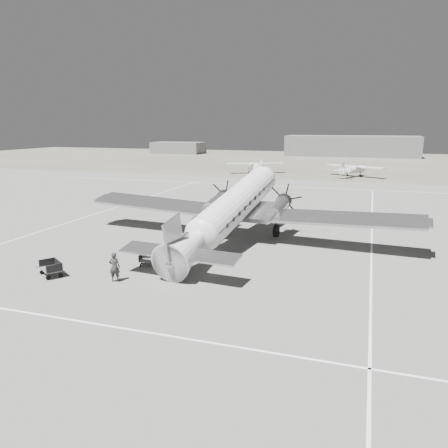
{
  "coord_description": "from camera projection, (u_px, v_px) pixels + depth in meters",
  "views": [
    {
      "loc": [
        11.44,
        -31.39,
        9.86
      ],
      "look_at": [
        0.68,
        0.75,
        2.2
      ],
      "focal_mm": 35.0,
      "sensor_mm": 36.0,
      "label": 1
    }
  ],
  "objects": [
    {
      "name": "passenger",
      "position": [
        170.0,
        248.0,
        33.1
      ],
      "size": [
        0.78,
        0.94,
        1.64
      ],
      "primitive_type": "imported",
      "rotation": [
        0.0,
        0.0,
        1.19
      ],
      "color": "silver",
      "rests_on": "ground"
    },
    {
      "name": "grass_infield",
      "position": [
        328.0,
        161.0,
        122.62
      ],
      "size": [
        260.0,
        90.0,
        0.01
      ],
      "primitive_type": "cube",
      "color": "#686557",
      "rests_on": "ground"
    },
    {
      "name": "taxi_line_near",
      "position": [
        118.0,
        327.0,
        21.8
      ],
      "size": [
        60.0,
        0.15,
        0.01
      ],
      "primitive_type": "cube",
      "color": "white",
      "rests_on": "ground"
    },
    {
      "name": "hangar_main",
      "position": [
        351.0,
        146.0,
        143.47
      ],
      "size": [
        42.0,
        14.0,
        6.6
      ],
      "color": "#5F5F5F",
      "rests_on": "ground"
    },
    {
      "name": "taxi_line_left",
      "position": [
        94.0,
        214.0,
        49.57
      ],
      "size": [
        0.15,
        60.0,
        0.01
      ],
      "primitive_type": "cube",
      "color": "white",
      "rests_on": "ground"
    },
    {
      "name": "ground",
      "position": [
        213.0,
        252.0,
        34.75
      ],
      "size": [
        260.0,
        260.0,
        0.0
      ],
      "primitive_type": "plane",
      "color": "slate",
      "rests_on": "ground"
    },
    {
      "name": "shed_secondary",
      "position": [
        178.0,
        148.0,
        157.71
      ],
      "size": [
        18.0,
        10.0,
        4.0
      ],
      "primitive_type": "cube",
      "color": "#5E5E5E",
      "rests_on": "ground"
    },
    {
      "name": "taxi_line_horizon",
      "position": [
        296.0,
        187.0,
        71.75
      ],
      "size": [
        90.0,
        0.15,
        0.01
      ],
      "primitive_type": "cube",
      "color": "white",
      "rests_on": "ground"
    },
    {
      "name": "baggage_cart_far",
      "position": [
        51.0,
        269.0,
        29.16
      ],
      "size": [
        2.21,
        2.07,
        1.02
      ],
      "primitive_type": null,
      "rotation": [
        0.0,
        0.0,
        -0.59
      ],
      "color": "#5E5E5E",
      "rests_on": "ground"
    },
    {
      "name": "baggage_cart_near",
      "position": [
        149.0,
        260.0,
        31.41
      ],
      "size": [
        1.75,
        1.5,
        0.83
      ],
      "primitive_type": null,
      "rotation": [
        0.0,
        0.0,
        0.37
      ],
      "color": "#5E5E5E",
      "rests_on": "ground"
    },
    {
      "name": "light_plane_left",
      "position": [
        256.0,
        168.0,
        91.57
      ],
      "size": [
        15.31,
        14.37,
        2.51
      ],
      "primitive_type": null,
      "rotation": [
        0.0,
        0.0,
        0.49
      ],
      "color": "silver",
      "rests_on": "ground"
    },
    {
      "name": "taxi_line_right",
      "position": [
        371.0,
        267.0,
        31.03
      ],
      "size": [
        0.15,
        80.0,
        0.01
      ],
      "primitive_type": "cube",
      "color": "white",
      "rests_on": "ground"
    },
    {
      "name": "ground_crew",
      "position": [
        115.0,
        267.0,
        28.04
      ],
      "size": [
        0.81,
        0.63,
        1.96
      ],
      "primitive_type": "imported",
      "rotation": [
        0.0,
        0.0,
        3.39
      ],
      "color": "#2A2A2A",
      "rests_on": "ground"
    },
    {
      "name": "light_plane_right",
      "position": [
        354.0,
        171.0,
        85.34
      ],
      "size": [
        14.94,
        13.86,
        2.48
      ],
      "primitive_type": null,
      "rotation": [
        0.0,
        0.0,
        -0.44
      ],
      "color": "silver",
      "rests_on": "ground"
    },
    {
      "name": "dc3_airliner",
      "position": [
        232.0,
        210.0,
        36.43
      ],
      "size": [
        32.42,
        23.81,
        5.86
      ],
      "primitive_type": null,
      "rotation": [
        0.0,
        0.0,
        -0.08
      ],
      "color": "#B5B5B8",
      "rests_on": "ground"
    },
    {
      "name": "ramp_agent",
      "position": [
        168.0,
        248.0,
        32.79
      ],
      "size": [
        0.81,
        0.97,
        1.81
      ],
      "primitive_type": "imported",
      "rotation": [
        0.0,
        0.0,
        1.72
      ],
      "color": "beige",
      "rests_on": "ground"
    }
  ]
}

